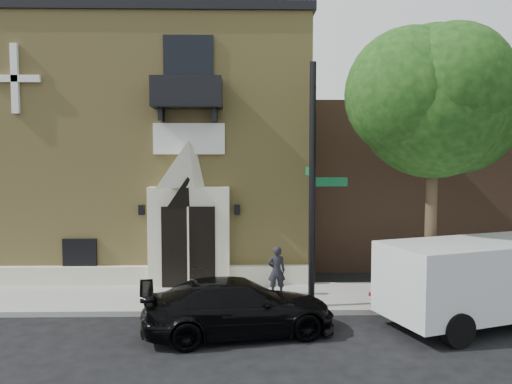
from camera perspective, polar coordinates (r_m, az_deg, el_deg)
ground at (r=13.98m, az=-4.66°, el=-13.96°), size 120.00×120.00×0.00m
sidewalk at (r=15.37m, az=-0.51°, el=-11.99°), size 42.00×3.00×0.15m
church at (r=21.56m, az=-11.42°, el=4.79°), size 12.20×11.01×9.30m
neighbour_building at (r=24.94m, az=25.42°, el=1.07°), size 18.00×8.00×6.40m
street_tree_left at (r=14.66m, az=19.89°, el=9.87°), size 4.97×4.38×7.77m
black_sedan at (r=12.40m, az=-1.97°, el=-13.01°), size 4.97×2.80×1.36m
cargo_van at (r=14.32m, az=25.14°, el=-8.85°), size 5.70×3.73×2.17m
street_sign at (r=13.79m, az=6.51°, el=0.77°), size 1.07×1.07×6.73m
fire_hydrant at (r=14.47m, az=13.60°, el=-11.30°), size 0.43×0.34×0.75m
dumpster at (r=15.83m, az=23.75°, el=-9.04°), size 2.12×1.30×1.34m
planter at (r=16.42m, az=-7.01°, el=-9.56°), size 0.58×0.51×0.64m
pedestrian_near at (r=15.16m, az=2.36°, el=-9.00°), size 0.58×0.41×1.50m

